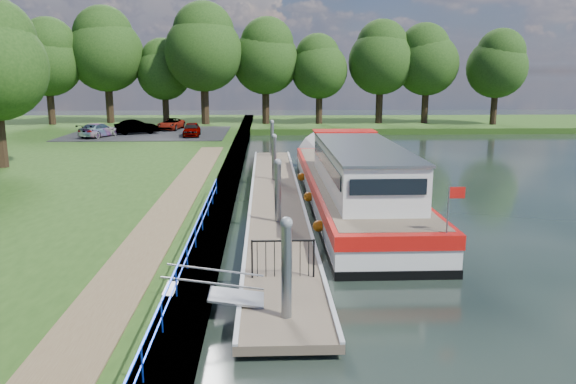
{
  "coord_description": "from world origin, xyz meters",
  "views": [
    {
      "loc": [
        -0.48,
        -13.36,
        6.33
      ],
      "look_at": [
        0.44,
        9.44,
        1.4
      ],
      "focal_mm": 35.0,
      "sensor_mm": 36.0,
      "label": 1
    }
  ],
  "objects_px": {
    "car_d": "(171,124)",
    "barge": "(350,181)",
    "car_c": "(98,130)",
    "pontoon": "(276,201)",
    "car_b": "(137,127)",
    "car_a": "(192,129)"
  },
  "relations": [
    {
      "from": "pontoon",
      "to": "car_c",
      "type": "height_order",
      "value": "car_c"
    },
    {
      "from": "pontoon",
      "to": "car_d",
      "type": "xyz_separation_m",
      "value": [
        -9.49,
        27.84,
        1.19
      ]
    },
    {
      "from": "car_d",
      "to": "car_b",
      "type": "bearing_deg",
      "value": -114.53
    },
    {
      "from": "barge",
      "to": "car_d",
      "type": "relative_size",
      "value": 5.49
    },
    {
      "from": "car_a",
      "to": "car_b",
      "type": "height_order",
      "value": "car_b"
    },
    {
      "from": "car_c",
      "to": "car_d",
      "type": "distance_m",
      "value": 7.82
    },
    {
      "from": "pontoon",
      "to": "car_d",
      "type": "distance_m",
      "value": 29.44
    },
    {
      "from": "barge",
      "to": "car_c",
      "type": "relative_size",
      "value": 5.19
    },
    {
      "from": "car_a",
      "to": "car_d",
      "type": "bearing_deg",
      "value": 112.36
    },
    {
      "from": "barge",
      "to": "car_b",
      "type": "distance_m",
      "value": 28.61
    },
    {
      "from": "car_a",
      "to": "car_c",
      "type": "relative_size",
      "value": 0.85
    },
    {
      "from": "car_c",
      "to": "car_d",
      "type": "height_order",
      "value": "car_c"
    },
    {
      "from": "car_d",
      "to": "barge",
      "type": "bearing_deg",
      "value": -54.71
    },
    {
      "from": "pontoon",
      "to": "car_b",
      "type": "height_order",
      "value": "car_b"
    },
    {
      "from": "pontoon",
      "to": "car_a",
      "type": "relative_size",
      "value": 8.64
    },
    {
      "from": "barge",
      "to": "car_b",
      "type": "xyz_separation_m",
      "value": [
        -15.55,
        24.01,
        0.37
      ]
    },
    {
      "from": "barge",
      "to": "car_a",
      "type": "height_order",
      "value": "barge"
    },
    {
      "from": "car_d",
      "to": "car_a",
      "type": "bearing_deg",
      "value": -54.58
    },
    {
      "from": "pontoon",
      "to": "barge",
      "type": "height_order",
      "value": "barge"
    },
    {
      "from": "car_b",
      "to": "car_d",
      "type": "relative_size",
      "value": 0.98
    },
    {
      "from": "car_c",
      "to": "car_a",
      "type": "bearing_deg",
      "value": -158.02
    },
    {
      "from": "barge",
      "to": "car_c",
      "type": "xyz_separation_m",
      "value": [
        -18.27,
        21.74,
        0.34
      ]
    }
  ]
}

